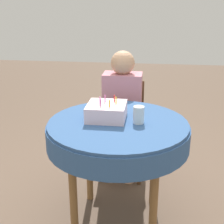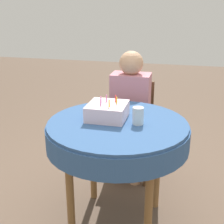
{
  "view_description": "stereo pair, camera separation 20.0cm",
  "coord_description": "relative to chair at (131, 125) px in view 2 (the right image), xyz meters",
  "views": [
    {
      "loc": [
        0.21,
        -1.85,
        1.52
      ],
      "look_at": [
        -0.04,
        0.02,
        0.84
      ],
      "focal_mm": 50.0,
      "sensor_mm": 36.0,
      "label": 1
    },
    {
      "loc": [
        0.4,
        -1.81,
        1.52
      ],
      "look_at": [
        -0.04,
        0.02,
        0.84
      ],
      "focal_mm": 50.0,
      "sensor_mm": 36.0,
      "label": 2
    }
  ],
  "objects": [
    {
      "name": "chair",
      "position": [
        0.0,
        0.0,
        0.0
      ],
      "size": [
        0.4,
        0.4,
        0.84
      ],
      "rotation": [
        0.0,
        0.0,
        0.0
      ],
      "color": "#4C331E",
      "rests_on": "ground_plane"
    },
    {
      "name": "birthday_cake",
      "position": [
        -0.04,
        -0.7,
        0.37
      ],
      "size": [
        0.25,
        0.25,
        0.15
      ],
      "color": "silver",
      "rests_on": "dining_table"
    },
    {
      "name": "drinking_glass",
      "position": [
        0.17,
        -0.75,
        0.38
      ],
      "size": [
        0.07,
        0.07,
        0.11
      ],
      "color": "silver",
      "rests_on": "dining_table"
    },
    {
      "name": "ground_plane",
      "position": [
        0.04,
        -0.75,
        -0.45
      ],
      "size": [
        12.0,
        12.0,
        0.0
      ],
      "primitive_type": "plane",
      "color": "brown"
    },
    {
      "name": "person",
      "position": [
        0.0,
        -0.09,
        0.22
      ],
      "size": [
        0.32,
        0.3,
        1.13
      ],
      "rotation": [
        0.0,
        0.0,
        0.0
      ],
      "color": "tan",
      "rests_on": "ground_plane"
    },
    {
      "name": "dining_table",
      "position": [
        0.04,
        -0.75,
        0.23
      ],
      "size": [
        0.93,
        0.93,
        0.78
      ],
      "color": "#335689",
      "rests_on": "ground_plane"
    }
  ]
}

